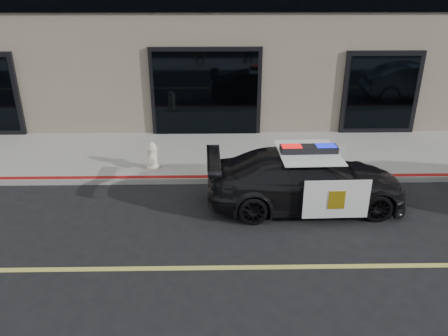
{
  "coord_description": "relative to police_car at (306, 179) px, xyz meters",
  "views": [
    {
      "loc": [
        -0.68,
        -6.47,
        4.84
      ],
      "look_at": [
        -0.52,
        2.2,
        1.0
      ],
      "focal_mm": 35.0,
      "sensor_mm": 36.0,
      "label": 1
    }
  ],
  "objects": [
    {
      "name": "fire_hydrant",
      "position": [
        -3.69,
        1.81,
        -0.15
      ],
      "size": [
        0.34,
        0.47,
        0.74
      ],
      "color": "#F0E8C6",
      "rests_on": "sidewalk_n"
    },
    {
      "name": "ground",
      "position": [
        -1.32,
        -2.33,
        -0.65
      ],
      "size": [
        120.0,
        120.0,
        0.0
      ],
      "primitive_type": "plane",
      "color": "black",
      "rests_on": "ground"
    },
    {
      "name": "sidewalk_n",
      "position": [
        -1.32,
        2.92,
        -0.58
      ],
      "size": [
        60.0,
        3.5,
        0.15
      ],
      "primitive_type": "cube",
      "color": "gray",
      "rests_on": "ground"
    },
    {
      "name": "police_car",
      "position": [
        0.0,
        0.0,
        0.0
      ],
      "size": [
        2.15,
        4.53,
        1.46
      ],
      "color": "black",
      "rests_on": "ground"
    }
  ]
}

